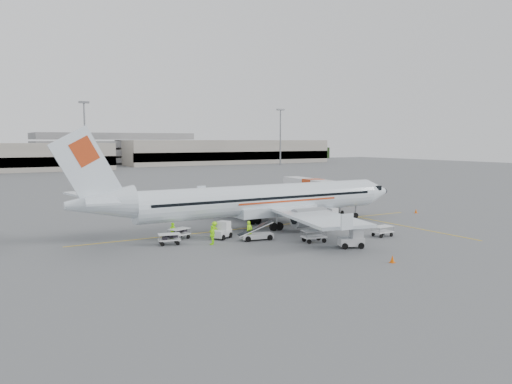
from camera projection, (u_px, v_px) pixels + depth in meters
ground at (265, 226)px, 57.28m from camera, size 360.00×360.00×0.00m
stripe_lead at (265, 226)px, 57.28m from camera, size 44.00×0.20×0.01m
stripe_cross at (404, 226)px, 57.53m from camera, size 0.20×20.00×0.01m
terminal_east at (227, 152)px, 216.34m from camera, size 90.00×26.00×10.00m
parking_garage at (113, 147)px, 206.16m from camera, size 62.00×24.00×14.00m
treeline at (44, 157)px, 206.73m from camera, size 300.00×3.00×6.00m
mast_center at (85, 137)px, 159.66m from camera, size 3.20×1.20×22.00m
mast_east at (280, 138)px, 197.69m from camera, size 3.20×1.20×22.00m
aircraft at (265, 179)px, 56.04m from camera, size 40.03×31.49×10.97m
jet_bridge at (313, 194)px, 70.79m from camera, size 4.17×16.99×4.42m
belt_loader at (257, 228)px, 49.39m from camera, size 4.46×2.35×2.29m
tug_fore at (328, 216)px, 59.36m from camera, size 2.47×1.58×1.81m
tug_mid at (351, 238)px, 45.83m from camera, size 2.58×2.08×1.74m
tug_aft at (222, 230)px, 50.13m from camera, size 2.50×2.24×1.68m
cart_loaded_a at (179, 234)px, 49.78m from camera, size 2.42×1.94×1.10m
cart_loaded_b at (169, 239)px, 47.12m from camera, size 2.27×1.64×1.07m
cart_empty_a at (314, 236)px, 48.31m from camera, size 2.49×1.75×1.19m
cart_empty_b at (382, 231)px, 51.20m from camera, size 2.14×1.31×1.10m
cone_nose at (416, 211)px, 67.67m from camera, size 0.39×0.39×0.63m
cone_port at (231, 207)px, 71.57m from camera, size 0.36×0.36×0.59m
cone_stbd at (392, 259)px, 40.21m from camera, size 0.40×0.40×0.65m
crew_a at (249, 231)px, 49.35m from camera, size 0.76×0.56×1.90m
crew_b at (173, 231)px, 49.96m from camera, size 0.99×0.91×1.64m
crew_c at (215, 230)px, 50.33m from camera, size 1.19×1.24×1.69m
crew_d at (212, 235)px, 47.15m from camera, size 1.10×1.07×1.85m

